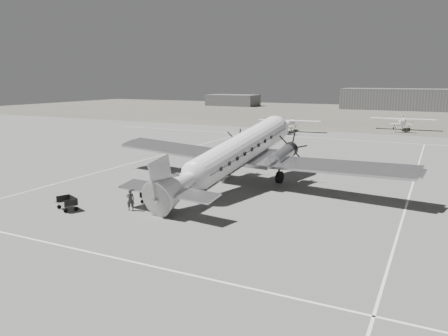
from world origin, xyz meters
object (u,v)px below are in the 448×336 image
Objects in this scene: hangar_main at (411,99)px; passenger at (182,183)px; baggage_cart_far at (67,204)px; light_plane_right at (402,123)px; dc3_airliner at (234,156)px; ramp_agent at (163,188)px; shed_secondary at (233,100)px; ground_crew at (130,200)px; light_plane_left at (288,125)px; baggage_cart_near at (151,198)px.

hangar_main is 23.59× the size of passenger.
light_plane_right is at bearing 98.45° from baggage_cart_far.
dc3_airliner is 17.70× the size of baggage_cart_far.
shed_secondary is at bearing 44.77° from ramp_agent.
ramp_agent is 2.44m from passenger.
ground_crew is at bearing -164.80° from ramp_agent.
ground_crew is 6.10m from passenger.
light_plane_left is 0.97× the size of light_plane_right.
baggage_cart_near is 1.50m from ramp_agent.
shed_secondary is 128.94m from baggage_cart_near.
light_plane_right is at bearing -42.06° from shed_secondary.
ground_crew is at bearing -88.47° from baggage_cart_near.
hangar_main is 75.56m from light_plane_left.
light_plane_right is (2.28, -61.20, -2.05)m from hangar_main.
ramp_agent is at bearing -67.39° from shed_secondary.
ground_crew is (5.02, -52.78, -0.40)m from light_plane_left.
shed_secondary is 10.39× the size of baggage_cart_far.
baggage_cart_far is (-8.35, -11.59, -2.43)m from dc3_airliner.
baggage_cart_far is 1.06× the size of ground_crew.
hangar_main is at bearing 71.08° from light_plane_left.
dc3_airliner is at bearing -143.51° from ground_crew.
baggage_cart_near is (48.91, -119.30, -1.53)m from shed_secondary.
light_plane_right is at bearing 10.09° from ramp_agent.
passenger is (0.30, 2.42, -0.04)m from ramp_agent.
dc3_airliner is at bearing -101.74° from light_plane_right.
dc3_airliner is at bearing -84.59° from light_plane_left.
hangar_main reaches higher than light_plane_left.
light_plane_left reaches higher than ground_crew.
passenger is at bearing -125.56° from dc3_airliner.
shed_secondary is (-60.00, -5.00, -1.30)m from hangar_main.
baggage_cart_near is (-13.37, -63.10, -0.78)m from light_plane_right.
ramp_agent reaches higher than ground_crew.
shed_secondary reaches higher than light_plane_right.
baggage_cart_near is at bearing -127.88° from ground_crew.
light_plane_left is 53.02m from ground_crew.
light_plane_right reaches higher than passenger.
light_plane_right is 69.67m from baggage_cart_far.
dc3_airliner reaches higher than baggage_cart_far.
baggage_cart_near is (5.29, -50.56, -0.74)m from light_plane_left.
dc3_airliner reaches higher than baggage_cart_near.
shed_secondary is at bearing 136.02° from light_plane_right.
light_plane_left is at bearing 114.12° from baggage_cart_far.
hangar_main is 127.05m from ground_crew.
baggage_cart_near is at bearing -67.71° from shed_secondary.
baggage_cart_near is (-11.09, -124.30, -2.83)m from hangar_main.
ramp_agent is (-3.55, -5.97, -1.99)m from dc3_airliner.
light_plane_left is 7.02× the size of baggage_cart_near.
shed_secondary reaches higher than baggage_cart_far.
baggage_cart_far is at bearing 142.96° from passenger.
baggage_cart_far is 4.79m from ground_crew.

